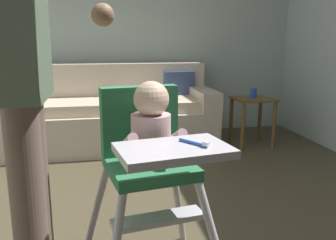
{
  "coord_description": "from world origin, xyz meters",
  "views": [
    {
      "loc": [
        -0.18,
        -1.81,
        1.12
      ],
      "look_at": [
        0.1,
        -0.36,
        0.79
      ],
      "focal_mm": 38.62,
      "sensor_mm": 36.0,
      "label": 1
    }
  ],
  "objects": [
    {
      "name": "couch",
      "position": [
        -0.04,
        2.0,
        0.33
      ],
      "size": [
        2.13,
        0.86,
        0.86
      ],
      "rotation": [
        0.0,
        0.0,
        -1.57
      ],
      "color": "beige",
      "rests_on": "ground"
    },
    {
      "name": "wall_far",
      "position": [
        0.0,
        2.52,
        1.34
      ],
      "size": [
        5.12,
        0.06,
        2.69
      ],
      "primitive_type": "cube",
      "color": "#B1C1B7",
      "rests_on": "ground"
    },
    {
      "name": "side_table",
      "position": [
        1.4,
        1.7,
        0.38
      ],
      "size": [
        0.4,
        0.4,
        0.52
      ],
      "color": "brown",
      "rests_on": "ground"
    },
    {
      "name": "sippy_cup",
      "position": [
        1.4,
        1.7,
        0.57
      ],
      "size": [
        0.07,
        0.07,
        0.1
      ],
      "primitive_type": "cylinder",
      "color": "#284CB7",
      "rests_on": "side_table"
    },
    {
      "name": "high_chair",
      "position": [
        0.03,
        -0.31,
        0.66
      ],
      "size": [
        0.69,
        0.79,
        0.96
      ],
      "rotation": [
        0.0,
        0.0,
        -1.41
      ],
      "color": "silver",
      "rests_on": "ground"
    },
    {
      "name": "adult_standing",
      "position": [
        -0.48,
        -0.31,
        0.96
      ],
      "size": [
        0.51,
        0.5,
        1.69
      ],
      "rotation": [
        0.0,
        0.0,
        -0.0
      ],
      "color": "#745C50",
      "rests_on": "ground"
    }
  ]
}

